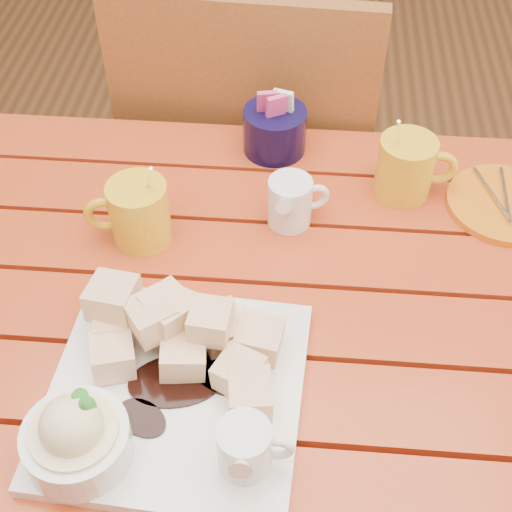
# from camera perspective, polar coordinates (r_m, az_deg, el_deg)

# --- Properties ---
(table) EXTENTS (1.20, 0.79, 0.75)m
(table) POSITION_cam_1_polar(r_m,az_deg,el_deg) (0.99, -3.14, -8.52)
(table) COLOR #9E2B14
(table) RESTS_ON ground
(dessert_plate) EXTENTS (0.30, 0.30, 0.11)m
(dessert_plate) POSITION_cam_1_polar(r_m,az_deg,el_deg) (0.81, -7.96, -10.47)
(dessert_plate) COLOR white
(dessert_plate) RESTS_ON table
(coffee_mug_left) EXTENTS (0.12, 0.08, 0.14)m
(coffee_mug_left) POSITION_cam_1_polar(r_m,az_deg,el_deg) (0.98, -9.48, 3.51)
(coffee_mug_left) COLOR gold
(coffee_mug_left) RESTS_ON table
(coffee_mug_right) EXTENTS (0.12, 0.08, 0.14)m
(coffee_mug_right) POSITION_cam_1_polar(r_m,az_deg,el_deg) (1.06, 12.00, 7.02)
(coffee_mug_right) COLOR gold
(coffee_mug_right) RESTS_ON table
(cream_pitcher) EXTENTS (0.09, 0.08, 0.08)m
(cream_pitcher) POSITION_cam_1_polar(r_m,az_deg,el_deg) (0.99, 2.84, 4.40)
(cream_pitcher) COLOR white
(cream_pitcher) RESTS_ON table
(sugar_caddy) EXTENTS (0.10, 0.10, 0.11)m
(sugar_caddy) POSITION_cam_1_polar(r_m,az_deg,el_deg) (1.12, 1.50, 10.11)
(sugar_caddy) COLOR black
(sugar_caddy) RESTS_ON table
(orange_saucer) EXTENTS (0.17, 0.17, 0.02)m
(orange_saucer) POSITION_cam_1_polar(r_m,az_deg,el_deg) (1.10, 19.37, 3.92)
(orange_saucer) COLOR orange
(orange_saucer) RESTS_ON table
(chair_far) EXTENTS (0.47, 0.47, 0.95)m
(chair_far) POSITION_cam_1_polar(r_m,az_deg,el_deg) (1.45, -0.28, 7.19)
(chair_far) COLOR brown
(chair_far) RESTS_ON ground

